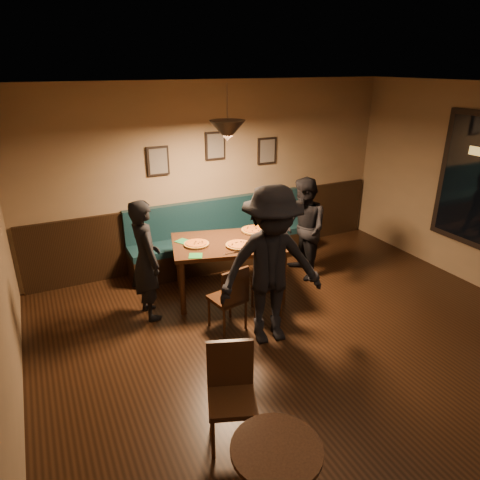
{
  "coord_description": "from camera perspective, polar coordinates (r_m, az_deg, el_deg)",
  "views": [
    {
      "loc": [
        -2.55,
        -2.65,
        3.01
      ],
      "look_at": [
        -0.35,
        1.88,
        0.95
      ],
      "focal_mm": 32.44,
      "sensor_mm": 36.0,
      "label": 1
    }
  ],
  "objects": [
    {
      "name": "chair_near_left",
      "position": [
        5.22,
        -1.7,
        -7.49
      ],
      "size": [
        0.44,
        0.44,
        0.84
      ],
      "primitive_type": null,
      "rotation": [
        0.0,
        0.0,
        0.2
      ],
      "color": "black",
      "rests_on": "floor"
    },
    {
      "name": "pizza_b",
      "position": [
        5.64,
        -0.17,
        -0.65
      ],
      "size": [
        0.41,
        0.41,
        0.04
      ],
      "primitive_type": "cylinder",
      "rotation": [
        0.0,
        0.0,
        -0.23
      ],
      "color": "orange",
      "rests_on": "dining_table"
    },
    {
      "name": "dining_table",
      "position": [
        5.96,
        -1.47,
        -3.77
      ],
      "size": [
        1.68,
        1.31,
        0.8
      ],
      "primitive_type": "cube",
      "rotation": [
        0.0,
        0.0,
        -0.26
      ],
      "color": "black",
      "rests_on": "floor"
    },
    {
      "name": "tabasco_bottle",
      "position": [
        5.98,
        3.11,
        1.09
      ],
      "size": [
        0.03,
        0.03,
        0.12
      ],
      "primitive_type": "cylinder",
      "rotation": [
        0.0,
        0.0,
        0.15
      ],
      "color": "#A9051A",
      "rests_on": "dining_table"
    },
    {
      "name": "soda_glass",
      "position": [
        5.74,
        5.3,
        0.31
      ],
      "size": [
        0.1,
        0.1,
        0.16
      ],
      "primitive_type": "cylinder",
      "rotation": [
        0.0,
        0.0,
        0.41
      ],
      "color": "black",
      "rests_on": "dining_table"
    },
    {
      "name": "booth_bench",
      "position": [
        6.86,
        -2.17,
        0.75
      ],
      "size": [
        3.0,
        0.6,
        1.0
      ],
      "primitive_type": null,
      "color": "#0F232D",
      "rests_on": "ground"
    },
    {
      "name": "chair_near_right",
      "position": [
        5.53,
        3.54,
        -5.67
      ],
      "size": [
        0.49,
        0.49,
        0.85
      ],
      "primitive_type": null,
      "rotation": [
        0.0,
        0.0,
        -0.36
      ],
      "color": "black",
      "rests_on": "floor"
    },
    {
      "name": "picture_center",
      "position": [
        6.73,
        -3.29,
        12.28
      ],
      "size": [
        0.32,
        0.04,
        0.42
      ],
      "primitive_type": "cube",
      "color": "black",
      "rests_on": "wall_back"
    },
    {
      "name": "pizza_a",
      "position": [
        5.7,
        -5.75,
        -0.52
      ],
      "size": [
        0.4,
        0.4,
        0.04
      ],
      "primitive_type": "cylinder",
      "rotation": [
        0.0,
        0.0,
        -0.25
      ],
      "color": "#C86925",
      "rests_on": "dining_table"
    },
    {
      "name": "pizza_c",
      "position": [
        6.15,
        1.89,
        1.32
      ],
      "size": [
        0.48,
        0.48,
        0.04
      ],
      "primitive_type": "cylinder",
      "rotation": [
        0.0,
        0.0,
        -0.39
      ],
      "color": "orange",
      "rests_on": "dining_table"
    },
    {
      "name": "diner_right",
      "position": [
        6.41,
        8.39,
        1.42
      ],
      "size": [
        0.66,
        0.8,
        1.51
      ],
      "primitive_type": "imported",
      "rotation": [
        0.0,
        0.0,
        -1.7
      ],
      "color": "black",
      "rests_on": "floor"
    },
    {
      "name": "diner_left",
      "position": [
        5.44,
        -12.28,
        -2.6
      ],
      "size": [
        0.42,
        0.59,
        1.54
      ],
      "primitive_type": "imported",
      "rotation": [
        0.0,
        0.0,
        1.66
      ],
      "color": "black",
      "rests_on": "floor"
    },
    {
      "name": "floor",
      "position": [
        4.75,
        14.6,
        -17.91
      ],
      "size": [
        7.0,
        7.0,
        0.0
      ],
      "primitive_type": "plane",
      "color": "black",
      "rests_on": "ground"
    },
    {
      "name": "ceiling",
      "position": [
        3.69,
        18.96,
        17.86
      ],
      "size": [
        7.0,
        7.0,
        0.0
      ],
      "primitive_type": "plane",
      "rotation": [
        3.14,
        0.0,
        0.0
      ],
      "color": "silver",
      "rests_on": "ground"
    },
    {
      "name": "picture_left",
      "position": [
        6.47,
        -10.74,
        10.18
      ],
      "size": [
        0.32,
        0.04,
        0.42
      ],
      "primitive_type": "cube",
      "color": "black",
      "rests_on": "wall_back"
    },
    {
      "name": "diner_front",
      "position": [
        4.8,
        4.16,
        -3.55
      ],
      "size": [
        1.29,
        0.87,
        1.85
      ],
      "primitive_type": "imported",
      "rotation": [
        0.0,
        0.0,
        -0.16
      ],
      "color": "black",
      "rests_on": "floor"
    },
    {
      "name": "picture_right",
      "position": [
        7.15,
        3.54,
        11.63
      ],
      "size": [
        0.32,
        0.04,
        0.42
      ],
      "primitive_type": "cube",
      "color": "black",
      "rests_on": "wall_back"
    },
    {
      "name": "wainscot",
      "position": [
        7.09,
        -3.05,
        1.47
      ],
      "size": [
        5.88,
        0.06,
        1.0
      ],
      "primitive_type": "cube",
      "color": "black",
      "rests_on": "ground"
    },
    {
      "name": "cafe_chair_far",
      "position": [
        3.8,
        -1.05,
        -20.18
      ],
      "size": [
        0.51,
        0.51,
        0.9
      ],
      "primitive_type": null,
      "rotation": [
        0.0,
        0.0,
        2.79
      ],
      "color": "black",
      "rests_on": "floor"
    },
    {
      "name": "pendant_lamp",
      "position": [
        5.41,
        -1.67,
        14.15
      ],
      "size": [
        0.44,
        0.44,
        0.25
      ],
      "primitive_type": "cone",
      "rotation": [
        3.14,
        0.0,
        0.0
      ],
      "color": "black",
      "rests_on": "ceiling"
    },
    {
      "name": "napkin_b",
      "position": [
        5.39,
        -5.87,
        -2.08
      ],
      "size": [
        0.22,
        0.22,
        0.01
      ],
      "primitive_type": "cube",
      "rotation": [
        0.0,
        0.0,
        -0.41
      ],
      "color": "#1F772B",
      "rests_on": "dining_table"
    },
    {
      "name": "wall_back",
      "position": [
        6.85,
        -3.3,
        8.6
      ],
      "size": [
        6.0,
        0.0,
        6.0
      ],
      "primitive_type": "plane",
      "rotation": [
        1.57,
        0.0,
        0.0
      ],
      "color": "#8C704F",
      "rests_on": "ground"
    },
    {
      "name": "cutlery_set",
      "position": [
        5.45,
        -0.66,
        -1.68
      ],
      "size": [
        0.19,
        0.03,
        0.0
      ],
      "primitive_type": "cube",
      "rotation": [
        0.0,
        0.0,
        1.51
      ],
      "color": "silver",
      "rests_on": "dining_table"
    },
    {
      "name": "napkin_a",
      "position": [
        5.85,
        -7.56,
        -0.15
      ],
      "size": [
        0.22,
        0.22,
        0.01
      ],
      "primitive_type": "cube",
      "rotation": [
        0.0,
        0.0,
        0.52
      ],
      "color": "#1C6C39",
      "rests_on": "dining_table"
    }
  ]
}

